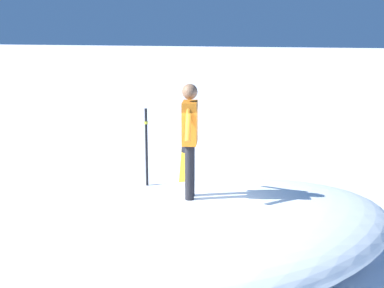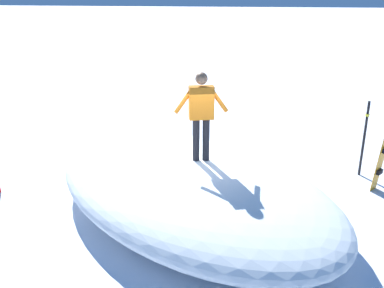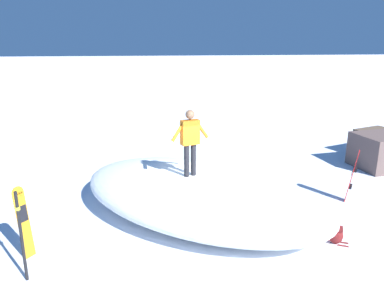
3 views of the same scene
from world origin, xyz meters
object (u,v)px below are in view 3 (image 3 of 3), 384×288
at_px(snowboarder_standing, 190,138).
at_px(snowboard_secondary_upright, 23,221).
at_px(snowboard_primary_upright, 353,175).
at_px(backpack_near, 335,235).
at_px(trail_marker_pole, 21,235).

xyz_separation_m(snowboarder_standing, snowboard_secondary_upright, (-1.52, 3.88, -1.31)).
height_order(snowboard_primary_upright, backpack_near, snowboard_primary_upright).
relative_size(backpack_near, trail_marker_pole, 0.28).
bearing_deg(snowboarder_standing, trail_marker_pole, 123.53).
bearing_deg(backpack_near, snowboarder_standing, 56.28).
bearing_deg(snowboard_primary_upright, snowboard_secondary_upright, 100.18).
bearing_deg(trail_marker_pole, backpack_near, -87.17).
height_order(snowboard_secondary_upright, trail_marker_pole, trail_marker_pole).
height_order(snowboarder_standing, snowboard_secondary_upright, snowboarder_standing).
distance_m(snowboard_primary_upright, trail_marker_pole, 8.82).
xyz_separation_m(snowboard_secondary_upright, trail_marker_pole, (-0.90, -0.22, 0.15)).
distance_m(snowboard_primary_upright, snowboard_secondary_upright, 8.83).
distance_m(snowboarder_standing, snowboard_secondary_upright, 4.37).
xyz_separation_m(snowboard_primary_upright, snowboard_secondary_upright, (-1.56, 8.69, 0.01)).
bearing_deg(snowboard_primary_upright, snowboarder_standing, 90.44).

